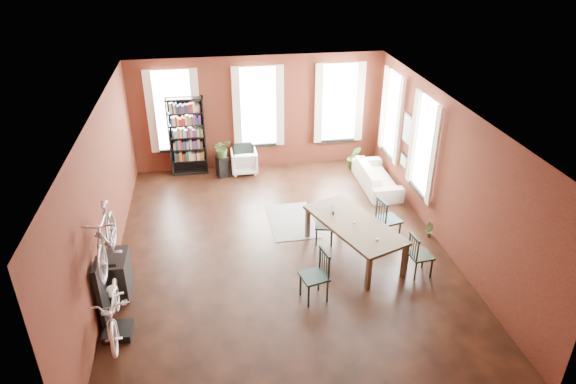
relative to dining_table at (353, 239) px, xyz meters
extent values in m
plane|color=black|center=(-1.46, 0.41, -0.40)|extent=(9.00, 9.00, 0.00)
cube|color=white|center=(-1.46, 0.41, 2.80)|extent=(7.00, 9.00, 0.04)
cube|color=#471A11|center=(-1.46, 4.91, 1.20)|extent=(7.00, 0.04, 3.20)
cube|color=#471A11|center=(-1.46, -4.09, 1.20)|extent=(7.00, 0.04, 3.20)
cube|color=#471A11|center=(-4.96, 0.41, 1.20)|extent=(0.04, 9.00, 3.20)
cube|color=#471A11|center=(2.04, 0.41, 1.20)|extent=(0.04, 9.00, 3.20)
cube|color=white|center=(-3.76, 4.88, 1.40)|extent=(1.00, 0.04, 2.20)
cube|color=beige|center=(-3.76, 4.81, 1.40)|extent=(1.40, 0.06, 2.30)
cube|color=white|center=(-1.46, 4.88, 1.40)|extent=(1.00, 0.04, 2.20)
cube|color=beige|center=(-1.46, 4.81, 1.40)|extent=(1.40, 0.06, 2.30)
cube|color=white|center=(0.84, 4.88, 1.40)|extent=(1.00, 0.04, 2.20)
cube|color=beige|center=(0.84, 4.81, 1.40)|extent=(1.40, 0.06, 2.30)
cube|color=white|center=(2.01, 1.41, 1.40)|extent=(0.04, 1.00, 2.20)
cube|color=beige|center=(1.94, 1.41, 1.40)|extent=(0.06, 1.40, 2.30)
cube|color=white|center=(2.01, 3.61, 1.40)|extent=(0.04, 1.00, 2.20)
cube|color=beige|center=(1.94, 3.61, 1.40)|extent=(0.06, 1.40, 2.30)
cube|color=black|center=(2.00, 2.51, 1.40)|extent=(0.04, 0.55, 0.75)
cube|color=black|center=(2.00, 2.51, 0.55)|extent=(0.04, 0.45, 0.35)
cube|color=brown|center=(0.00, 0.00, 0.00)|extent=(1.85, 2.57, 0.80)
cube|color=#16322F|center=(-1.11, -1.27, 0.11)|extent=(0.56, 0.56, 1.02)
cube|color=#202F1C|center=(-0.49, 0.59, 0.05)|extent=(0.49, 0.49, 0.89)
cube|color=black|center=(1.14, -0.86, 0.06)|extent=(0.47, 0.47, 0.93)
cube|color=#1B3B3D|center=(0.93, 0.49, 0.11)|extent=(0.57, 0.57, 1.03)
cube|color=black|center=(-3.46, 4.71, 0.70)|extent=(1.00, 0.32, 2.20)
imported|color=white|center=(-1.94, 4.51, -0.03)|extent=(0.72, 0.67, 0.73)
imported|color=beige|center=(1.49, 3.01, 0.01)|extent=(0.61, 2.08, 0.81)
cube|color=black|center=(-1.05, 1.59, -0.39)|extent=(1.11, 1.73, 0.01)
cube|color=black|center=(-4.63, -1.69, -0.33)|extent=(0.48, 0.48, 0.14)
cube|color=black|center=(-4.86, -1.39, 0.25)|extent=(0.16, 0.60, 1.30)
cube|color=black|center=(-4.74, -0.49, 0.00)|extent=(0.40, 0.80, 0.80)
cube|color=black|center=(-2.56, 4.33, -0.10)|extent=(0.38, 0.38, 0.59)
imported|color=#325B24|center=(1.19, 4.22, -0.24)|extent=(0.48, 0.76, 0.32)
imported|color=#315A24|center=(1.91, 0.44, -0.33)|extent=(0.31, 0.42, 0.13)
imported|color=white|center=(-4.62, -1.70, 0.61)|extent=(0.70, 0.98, 1.75)
imported|color=#A5A8AD|center=(-4.61, -1.39, 1.73)|extent=(0.47, 1.00, 1.66)
imported|color=#356327|center=(-2.54, 4.32, 0.39)|extent=(0.62, 0.65, 0.40)
camera|label=1|loc=(-2.79, -8.77, 5.91)|focal=32.00mm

